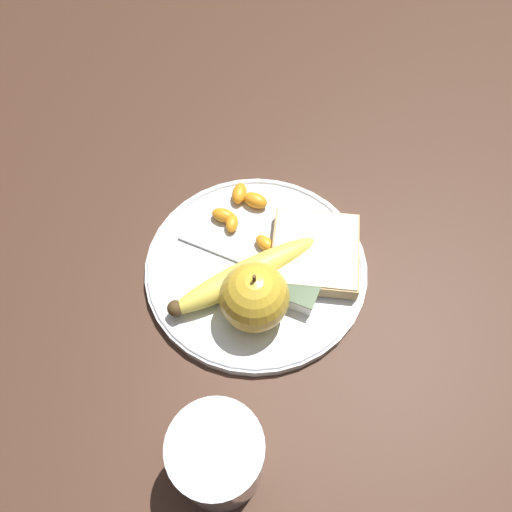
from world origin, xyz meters
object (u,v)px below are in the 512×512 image
juice_glass (218,457)px  bread_slice (315,252)px  banana (244,274)px  fork (253,267)px  plate (256,266)px  apple (254,297)px  jam_packet (303,292)px

juice_glass → bread_slice: juice_glass is taller
banana → fork: (0.02, -0.00, -0.01)m
juice_glass → bread_slice: size_ratio=0.70×
plate → fork: size_ratio=1.56×
plate → fork: bearing=160.9°
plate → bread_slice: size_ratio=2.00×
plate → juice_glass: bearing=-165.6°
plate → banana: size_ratio=1.55×
banana → bread_slice: (0.06, -0.06, -0.01)m
plate → apple: apple is taller
apple → bread_slice: 0.10m
plate → apple: (-0.06, -0.02, 0.04)m
plate → juice_glass: 0.22m
banana → jam_packet: bearing=-82.6°
plate → juice_glass: size_ratio=2.87×
apple → banana: 0.05m
juice_glass → banana: (0.19, 0.06, -0.01)m
juice_glass → apple: 0.16m
bread_slice → apple: bearing=158.8°
banana → jam_packet: size_ratio=3.91×
plate → bread_slice: 0.07m
juice_glass → jam_packet: 0.20m
apple → jam_packet: 0.06m
juice_glass → apple: bearing=11.6°
fork → jam_packet: bearing=-9.0°
banana → bread_slice: 0.09m
banana → apple: bearing=-139.7°
juice_glass → banana: juice_glass is taller
apple → jam_packet: (0.04, -0.04, -0.03)m
bread_slice → plate: bearing=122.2°
plate → jam_packet: jam_packet is taller
juice_glass → plate: bearing=14.4°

